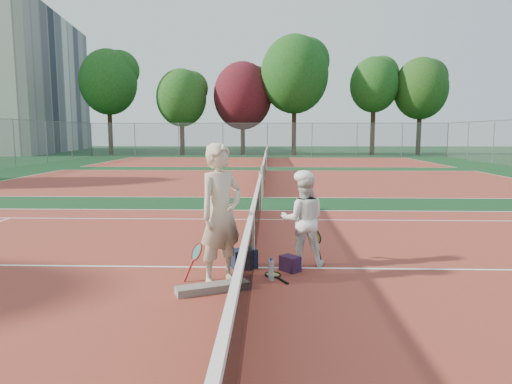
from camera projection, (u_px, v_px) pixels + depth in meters
ground at (253, 268)px, 7.40m from camera, size 130.00×130.00×0.00m
court_main at (253, 268)px, 7.40m from camera, size 23.77×10.97×0.01m
court_far_a at (264, 180)px, 20.78m from camera, size 23.77×10.97×0.01m
court_far_b at (267, 162)px, 34.16m from camera, size 23.77×10.97×0.01m
net_main at (253, 237)px, 7.34m from camera, size 0.10×10.98×1.02m
net_far_a at (264, 169)px, 20.71m from camera, size 0.10×10.98×1.02m
net_far_b at (267, 155)px, 34.09m from camera, size 0.10×10.98×1.02m
fence_back at (267, 140)px, 40.90m from camera, size 32.00×0.06×3.00m
apartment_block at (18, 84)px, 50.90m from camera, size 12.96×23.18×15.00m
player_a at (221, 214)px, 6.54m from camera, size 0.86×0.88×2.04m
player_b at (303, 220)px, 7.49m from camera, size 0.74×0.58×1.51m
racket_red at (197, 262)px, 6.77m from camera, size 0.40×0.39×0.55m
racket_black_held at (315, 246)px, 7.68m from camera, size 0.33×0.34×0.58m
racket_spare at (273, 275)px, 7.00m from camera, size 0.52×0.66×0.03m
sports_bag_navy at (244, 259)px, 7.38m from camera, size 0.47×0.41×0.31m
sports_bag_purple at (290, 264)px, 7.21m from camera, size 0.36×0.36×0.25m
net_cover_canvas at (212, 288)px, 6.29m from camera, size 1.02×0.62×0.11m
water_bottle at (271, 270)px, 6.77m from camera, size 0.09×0.09×0.30m
tree_back_0 at (108, 82)px, 44.37m from camera, size 5.51×5.51×10.21m
tree_back_1 at (181, 98)px, 43.85m from camera, size 4.81×4.81×8.25m
tree_back_maroon at (243, 96)px, 44.21m from camera, size 5.68×5.68×8.96m
tree_back_3 at (295, 75)px, 42.98m from camera, size 6.41×6.41×11.30m
tree_back_4 at (374, 85)px, 43.51m from camera, size 4.58×4.58×9.32m
tree_back_5 at (421, 89)px, 43.51m from camera, size 5.10×5.10×9.26m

